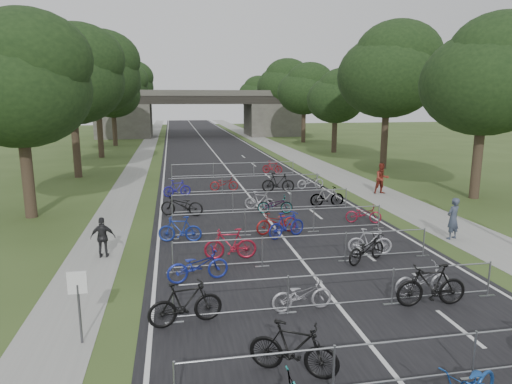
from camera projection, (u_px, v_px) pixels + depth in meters
road at (208, 145)px, 57.49m from camera, size 11.00×140.00×0.01m
sidewalk_right at (270, 144)px, 58.91m from camera, size 3.00×140.00×0.01m
sidewalk_left at (147, 147)px, 56.16m from camera, size 2.00×140.00×0.01m
lane_markings at (208, 145)px, 57.49m from camera, size 0.12×140.00×0.00m
overpass_bridge at (200, 113)px, 71.23m from camera, size 31.00×8.00×7.05m
park_sign at (78, 294)px, 10.75m from camera, size 0.45×0.06×1.83m
tree_left_0 at (20, 83)px, 21.34m from camera, size 6.72×6.72×10.25m
tree_right_0 at (488, 78)px, 25.60m from camera, size 7.17×7.17×10.93m
tree_left_1 at (72, 77)px, 32.74m from camera, size 7.56×7.56×11.53m
tree_right_1 at (390, 72)px, 36.96m from camera, size 8.18×8.18×12.47m
tree_left_2 at (97, 74)px, 44.13m from camera, size 8.40×8.40×12.81m
tree_right_2 at (337, 97)px, 48.92m from camera, size 6.16×6.16×9.39m
tree_left_3 at (113, 93)px, 56.02m from camera, size 6.72×6.72×10.25m
tree_right_3 at (305, 90)px, 60.28m from camera, size 7.17×7.17×10.93m
tree_left_4 at (123, 88)px, 67.42m from camera, size 7.56×7.56×11.53m
tree_right_4 at (284, 85)px, 71.65m from camera, size 8.18×8.18×12.47m
tree_left_5 at (129, 85)px, 78.82m from camera, size 8.40×8.40×12.81m
tree_right_5 at (268, 98)px, 83.60m from camera, size 6.16×6.16×9.39m
tree_left_6 at (135, 95)px, 90.71m from camera, size 6.72×6.72×10.25m
tree_right_6 at (256, 93)px, 94.97m from camera, size 7.17×7.17×10.93m
barrier_row_0 at (406, 363)px, 9.21m from camera, size 9.70×0.08×1.10m
barrier_row_1 at (341, 291)px, 12.68m from camera, size 9.70×0.08×1.10m
barrier_row_2 at (305, 249)px, 16.15m from camera, size 9.70×0.08×1.10m
barrier_row_3 at (280, 222)px, 19.81m from camera, size 9.70×0.08×1.10m
barrier_row_4 at (262, 202)px, 23.66m from camera, size 9.70×0.08×1.10m
barrier_row_5 at (247, 184)px, 28.48m from camera, size 9.70×0.08×1.10m
barrier_row_6 at (234, 170)px, 34.26m from camera, size 9.70×0.08×1.10m
bike_1 at (293, 349)px, 9.63m from camera, size 1.99×1.46×1.19m
bike_4 at (185, 304)px, 11.78m from camera, size 2.03×0.91×1.18m
bike_5 at (302, 295)px, 12.62m from camera, size 1.78×0.72×0.91m
bike_6 at (431, 286)px, 12.85m from camera, size 2.08×0.71×1.23m
bike_7 at (422, 280)px, 13.64m from camera, size 1.83×0.72×0.95m
bike_8 at (198, 266)px, 14.63m from camera, size 2.10×1.05×1.06m
bike_9 at (230, 244)px, 16.63m from camera, size 1.96×0.70×1.16m
bike_10 at (366, 249)px, 16.34m from camera, size 2.00×1.49×1.00m
bike_11 at (370, 242)px, 17.18m from camera, size 1.72×0.83×1.00m
bike_12 at (180, 229)px, 18.66m from camera, size 1.85×0.81×1.08m
bike_13 at (277, 222)px, 19.83m from camera, size 2.07×1.15×1.03m
bike_14 at (287, 225)px, 19.23m from camera, size 1.92×1.24×1.12m
bike_15 at (364, 214)px, 21.54m from camera, size 1.77×1.06×0.88m
bike_16 at (182, 205)px, 22.79m from camera, size 2.28×1.31×1.13m
bike_17 at (260, 201)px, 24.05m from camera, size 1.70×1.12×1.00m
bike_18 at (275, 205)px, 23.31m from camera, size 1.87×0.91×0.94m
bike_19 at (327, 197)px, 24.79m from camera, size 1.90×0.61×1.13m
bike_20 at (177, 188)px, 27.37m from camera, size 1.74×0.78×1.01m
bike_21 at (224, 184)px, 29.09m from camera, size 1.85×0.81×0.94m
bike_22 at (278, 183)px, 28.63m from camera, size 2.12×0.95×1.23m
bike_23 at (310, 181)px, 29.72m from camera, size 1.94×0.92×0.98m
bike_27 at (272, 167)px, 35.81m from camera, size 1.66×1.29×1.00m
pedestrian_a at (453, 219)px, 18.99m from camera, size 0.75×0.62×1.76m
pedestrian_b at (382, 179)px, 28.09m from camera, size 0.93×0.73×1.90m
pedestrian_c at (103, 238)px, 16.81m from camera, size 0.90×0.39×1.52m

